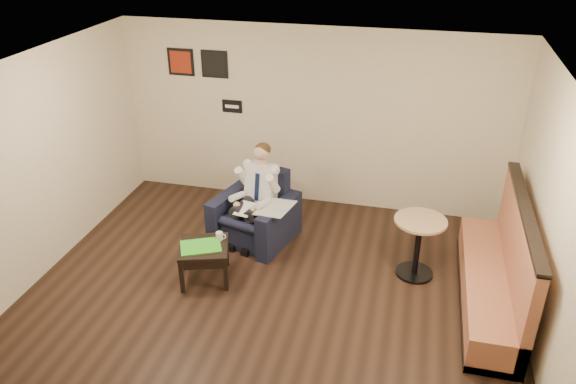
% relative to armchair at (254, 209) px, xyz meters
% --- Properties ---
extents(ground, '(6.00, 6.00, 0.00)m').
position_rel_armchair_xyz_m(ground, '(0.57, -1.65, -0.49)').
color(ground, black).
rests_on(ground, ground).
extents(wall_back, '(6.00, 0.02, 2.80)m').
position_rel_armchair_xyz_m(wall_back, '(0.57, 1.35, 0.91)').
color(wall_back, beige).
rests_on(wall_back, ground).
extents(wall_left, '(0.02, 6.00, 2.80)m').
position_rel_armchair_xyz_m(wall_left, '(-2.43, -1.65, 0.91)').
color(wall_left, beige).
rests_on(wall_left, ground).
extents(wall_right, '(0.02, 6.00, 2.80)m').
position_rel_armchair_xyz_m(wall_right, '(3.57, -1.65, 0.91)').
color(wall_right, beige).
rests_on(wall_right, ground).
extents(ceiling, '(6.00, 6.00, 0.02)m').
position_rel_armchair_xyz_m(ceiling, '(0.57, -1.65, 2.31)').
color(ceiling, white).
rests_on(ceiling, wall_back).
extents(seating_sign, '(0.32, 0.02, 0.20)m').
position_rel_armchair_xyz_m(seating_sign, '(-0.73, 1.34, 1.01)').
color(seating_sign, black).
rests_on(seating_sign, wall_back).
extents(art_print_left, '(0.42, 0.03, 0.42)m').
position_rel_armchair_xyz_m(art_print_left, '(-1.53, 1.34, 1.66)').
color(art_print_left, maroon).
rests_on(art_print_left, wall_back).
extents(art_print_right, '(0.42, 0.03, 0.42)m').
position_rel_armchair_xyz_m(art_print_right, '(-0.98, 1.34, 1.66)').
color(art_print_right, black).
rests_on(art_print_right, wall_back).
extents(armchair, '(1.23, 1.23, 0.97)m').
position_rel_armchair_xyz_m(armchair, '(0.00, 0.00, 0.00)').
color(armchair, black).
rests_on(armchair, ground).
extents(seated_man, '(0.86, 1.08, 1.33)m').
position_rel_armchair_xyz_m(seated_man, '(-0.03, -0.12, 0.18)').
color(seated_man, silver).
rests_on(seated_man, armchair).
extents(lap_papers, '(0.28, 0.35, 0.01)m').
position_rel_armchair_xyz_m(lap_papers, '(-0.06, -0.22, 0.11)').
color(lap_papers, white).
rests_on(lap_papers, seated_man).
extents(newspaper, '(0.52, 0.61, 0.01)m').
position_rel_armchair_xyz_m(newspaper, '(0.37, -0.21, 0.18)').
color(newspaper, silver).
rests_on(newspaper, armchair).
extents(side_table, '(0.77, 0.77, 0.50)m').
position_rel_armchair_xyz_m(side_table, '(-0.34, -1.09, -0.24)').
color(side_table, black).
rests_on(side_table, ground).
extents(green_folder, '(0.60, 0.54, 0.01)m').
position_rel_armchair_xyz_m(green_folder, '(-0.36, -1.12, 0.02)').
color(green_folder, '#3ED029').
rests_on(green_folder, side_table).
extents(coffee_mug, '(0.11, 0.11, 0.10)m').
position_rel_armchair_xyz_m(coffee_mug, '(-0.19, -0.90, 0.06)').
color(coffee_mug, white).
rests_on(coffee_mug, side_table).
extents(smartphone, '(0.16, 0.10, 0.01)m').
position_rel_armchair_xyz_m(smartphone, '(-0.34, -0.90, 0.02)').
color(smartphone, black).
rests_on(smartphone, side_table).
extents(banquette, '(0.61, 2.56, 1.31)m').
position_rel_armchair_xyz_m(banquette, '(3.16, -0.73, 0.17)').
color(banquette, '#AA6042').
rests_on(banquette, ground).
extents(cafe_table, '(0.87, 0.87, 0.82)m').
position_rel_armchair_xyz_m(cafe_table, '(2.29, -0.35, -0.08)').
color(cafe_table, tan).
rests_on(cafe_table, ground).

